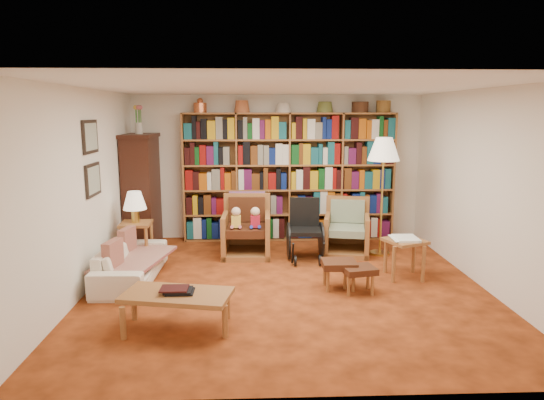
{
  "coord_description": "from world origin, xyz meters",
  "views": [
    {
      "loc": [
        -0.42,
        -5.95,
        2.2
      ],
      "look_at": [
        -0.16,
        0.6,
        1.01
      ],
      "focal_mm": 32.0,
      "sensor_mm": 36.0,
      "label": 1
    }
  ],
  "objects_px": {
    "sofa": "(131,262)",
    "footstool_b": "(359,272)",
    "side_table_papers": "(405,246)",
    "side_table_lamp": "(136,232)",
    "floor_lamp": "(384,154)",
    "armchair_leather": "(246,230)",
    "armchair_sage": "(346,232)",
    "footstool_a": "(339,266)",
    "coffee_table": "(177,297)",
    "wheelchair": "(305,232)"
  },
  "relations": [
    {
      "from": "armchair_leather",
      "to": "footstool_b",
      "type": "relative_size",
      "value": 2.12
    },
    {
      "from": "side_table_lamp",
      "to": "footstool_a",
      "type": "relative_size",
      "value": 1.43
    },
    {
      "from": "side_table_lamp",
      "to": "side_table_papers",
      "type": "distance_m",
      "value": 3.84
    },
    {
      "from": "armchair_sage",
      "to": "side_table_papers",
      "type": "xyz_separation_m",
      "value": [
        0.56,
        -1.24,
        0.11
      ]
    },
    {
      "from": "armchair_leather",
      "to": "floor_lamp",
      "type": "bearing_deg",
      "value": -3.26
    },
    {
      "from": "side_table_papers",
      "to": "footstool_b",
      "type": "distance_m",
      "value": 0.92
    },
    {
      "from": "armchair_leather",
      "to": "coffee_table",
      "type": "relative_size",
      "value": 0.81
    },
    {
      "from": "wheelchair",
      "to": "floor_lamp",
      "type": "bearing_deg",
      "value": 9.15
    },
    {
      "from": "floor_lamp",
      "to": "footstool_a",
      "type": "distance_m",
      "value": 2.16
    },
    {
      "from": "armchair_sage",
      "to": "floor_lamp",
      "type": "bearing_deg",
      "value": -15.89
    },
    {
      "from": "sofa",
      "to": "footstool_b",
      "type": "xyz_separation_m",
      "value": [
        2.92,
        -0.58,
        0.03
      ]
    },
    {
      "from": "armchair_sage",
      "to": "footstool_a",
      "type": "height_order",
      "value": "armchair_sage"
    },
    {
      "from": "wheelchair",
      "to": "floor_lamp",
      "type": "relative_size",
      "value": 0.51
    },
    {
      "from": "side_table_lamp",
      "to": "footstool_b",
      "type": "xyz_separation_m",
      "value": [
        3.02,
        -1.34,
        -0.19
      ]
    },
    {
      "from": "footstool_a",
      "to": "armchair_leather",
      "type": "bearing_deg",
      "value": 126.62
    },
    {
      "from": "armchair_leather",
      "to": "footstool_a",
      "type": "height_order",
      "value": "armchair_leather"
    },
    {
      "from": "wheelchair",
      "to": "side_table_papers",
      "type": "bearing_deg",
      "value": -35.94
    },
    {
      "from": "floor_lamp",
      "to": "side_table_lamp",
      "type": "bearing_deg",
      "value": -175.53
    },
    {
      "from": "armchair_sage",
      "to": "floor_lamp",
      "type": "distance_m",
      "value": 1.36
    },
    {
      "from": "armchair_leather",
      "to": "floor_lamp",
      "type": "distance_m",
      "value": 2.42
    },
    {
      "from": "armchair_sage",
      "to": "footstool_b",
      "type": "height_order",
      "value": "armchair_sage"
    },
    {
      "from": "coffee_table",
      "to": "sofa",
      "type": "bearing_deg",
      "value": 119.04
    },
    {
      "from": "side_table_papers",
      "to": "coffee_table",
      "type": "distance_m",
      "value": 3.17
    },
    {
      "from": "sofa",
      "to": "armchair_leather",
      "type": "height_order",
      "value": "armchair_leather"
    },
    {
      "from": "coffee_table",
      "to": "wheelchair",
      "type": "bearing_deg",
      "value": 56.44
    },
    {
      "from": "footstool_a",
      "to": "side_table_papers",
      "type": "bearing_deg",
      "value": 21.83
    },
    {
      "from": "wheelchair",
      "to": "floor_lamp",
      "type": "height_order",
      "value": "floor_lamp"
    },
    {
      "from": "coffee_table",
      "to": "side_table_lamp",
      "type": "bearing_deg",
      "value": 112.51
    },
    {
      "from": "sofa",
      "to": "footstool_a",
      "type": "height_order",
      "value": "sofa"
    },
    {
      "from": "side_table_papers",
      "to": "coffee_table",
      "type": "height_order",
      "value": "side_table_papers"
    },
    {
      "from": "sofa",
      "to": "footstool_a",
      "type": "relative_size",
      "value": 3.85
    },
    {
      "from": "sofa",
      "to": "footstool_b",
      "type": "bearing_deg",
      "value": -100.36
    },
    {
      "from": "sofa",
      "to": "footstool_b",
      "type": "height_order",
      "value": "sofa"
    },
    {
      "from": "footstool_b",
      "to": "coffee_table",
      "type": "relative_size",
      "value": 0.38
    },
    {
      "from": "armchair_leather",
      "to": "coffee_table",
      "type": "height_order",
      "value": "armchair_leather"
    },
    {
      "from": "armchair_leather",
      "to": "wheelchair",
      "type": "xyz_separation_m",
      "value": [
        0.89,
        -0.31,
        0.03
      ]
    },
    {
      "from": "side_table_papers",
      "to": "sofa",
      "type": "bearing_deg",
      "value": 179.23
    },
    {
      "from": "wheelchair",
      "to": "floor_lamp",
      "type": "distance_m",
      "value": 1.68
    },
    {
      "from": "sofa",
      "to": "footstool_a",
      "type": "xyz_separation_m",
      "value": [
        2.7,
        -0.43,
        0.05
      ]
    },
    {
      "from": "armchair_leather",
      "to": "side_table_papers",
      "type": "bearing_deg",
      "value": -29.62
    },
    {
      "from": "wheelchair",
      "to": "footstool_a",
      "type": "bearing_deg",
      "value": -77.16
    },
    {
      "from": "side_table_papers",
      "to": "footstool_b",
      "type": "bearing_deg",
      "value": -143.92
    },
    {
      "from": "armchair_leather",
      "to": "footstool_a",
      "type": "bearing_deg",
      "value": -53.38
    },
    {
      "from": "side_table_lamp",
      "to": "coffee_table",
      "type": "relative_size",
      "value": 0.52
    },
    {
      "from": "armchair_sage",
      "to": "coffee_table",
      "type": "relative_size",
      "value": 0.74
    },
    {
      "from": "side_table_lamp",
      "to": "floor_lamp",
      "type": "distance_m",
      "value": 3.89
    },
    {
      "from": "armchair_sage",
      "to": "footstool_b",
      "type": "relative_size",
      "value": 1.93
    },
    {
      "from": "wheelchair",
      "to": "armchair_leather",
      "type": "bearing_deg",
      "value": 160.66
    },
    {
      "from": "coffee_table",
      "to": "armchair_leather",
      "type": "bearing_deg",
      "value": 75.84
    },
    {
      "from": "sofa",
      "to": "wheelchair",
      "type": "xyz_separation_m",
      "value": [
        2.41,
        0.85,
        0.18
      ]
    }
  ]
}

